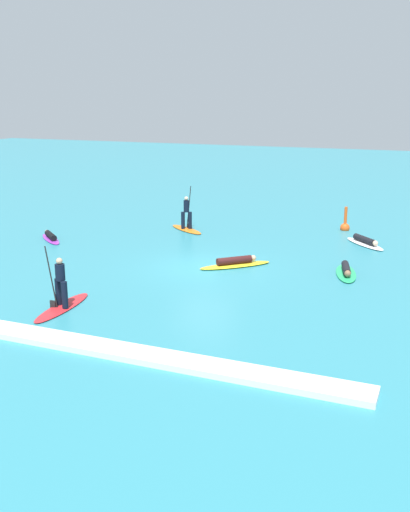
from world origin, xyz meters
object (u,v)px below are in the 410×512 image
at_px(surfer_on_red_board, 61,295).
at_px(surfer_on_white_board, 365,242).
at_px(surfer_on_green_board, 346,271).
at_px(surfer_on_purple_board, 51,237).
at_px(surfer_on_yellow_board, 235,263).
at_px(surfer_on_orange_board, 187,222).
at_px(marker_buoy, 345,226).

relative_size(surfer_on_red_board, surfer_on_white_board, 1.24).
height_order(surfer_on_white_board, surfer_on_green_board, surfer_on_white_board).
bearing_deg(surfer_on_purple_board, surfer_on_yellow_board, -145.45).
xyz_separation_m(surfer_on_red_board, surfer_on_green_board, (8.19, 7.60, -0.33)).
distance_m(surfer_on_orange_board, surfer_on_purple_board, 7.05).
distance_m(surfer_on_red_board, marker_buoy, 17.18).
bearing_deg(surfer_on_orange_board, marker_buoy, -122.30).
bearing_deg(surfer_on_orange_board, surfer_on_red_board, 130.13).
xyz_separation_m(surfer_on_orange_board, surfer_on_purple_board, (-5.36, -4.57, -0.30)).
distance_m(surfer_on_orange_board, surfer_on_green_board, 10.50).
bearing_deg(surfer_on_yellow_board, surfer_on_red_board, -161.08).
height_order(surfer_on_orange_board, surfer_on_green_board, surfer_on_orange_board).
height_order(surfer_on_red_board, surfer_on_purple_board, surfer_on_red_board).
distance_m(surfer_on_red_board, surfer_on_green_board, 11.17).
bearing_deg(surfer_on_yellow_board, marker_buoy, 27.50).
relative_size(surfer_on_orange_board, surfer_on_purple_board, 1.13).
distance_m(surfer_on_yellow_board, surfer_on_purple_board, 10.14).
distance_m(surfer_on_yellow_board, surfer_on_green_board, 4.53).
relative_size(surfer_on_orange_board, marker_buoy, 1.90).
distance_m(surfer_on_white_board, surfer_on_green_board, 5.30).
bearing_deg(marker_buoy, surfer_on_orange_board, -157.71).
bearing_deg(surfer_on_yellow_board, surfer_on_green_board, -35.97).
height_order(surfer_on_yellow_board, marker_buoy, marker_buoy).
bearing_deg(surfer_on_orange_board, surfer_on_purple_board, 75.92).
distance_m(surfer_on_purple_board, marker_buoy, 15.28).
bearing_deg(surfer_on_red_board, surfer_on_purple_board, -144.74).
height_order(surfer_on_red_board, surfer_on_white_board, surfer_on_red_board).
distance_m(surfer_on_white_board, surfer_on_yellow_board, 7.40).
relative_size(surfer_on_yellow_board, marker_buoy, 2.02).
relative_size(surfer_on_purple_board, marker_buoy, 1.68).
relative_size(surfer_on_red_board, surfer_on_green_board, 1.16).
bearing_deg(marker_buoy, surfer_on_white_board, -63.50).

